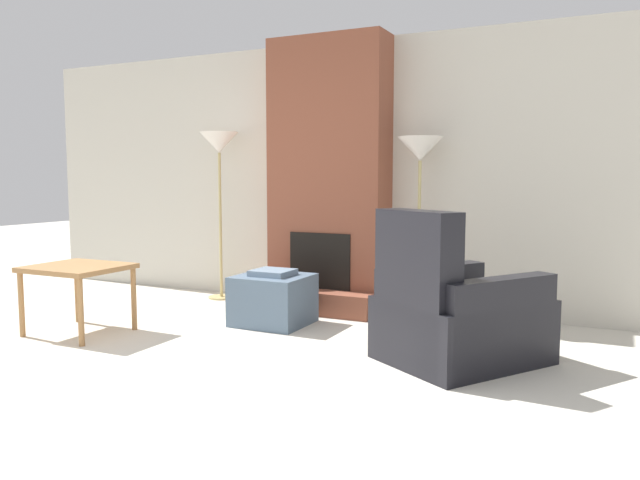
{
  "coord_description": "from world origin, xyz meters",
  "views": [
    {
      "loc": [
        2.55,
        -2.49,
        1.28
      ],
      "look_at": [
        0.0,
        2.81,
        0.68
      ],
      "focal_mm": 35.0,
      "sensor_mm": 36.0,
      "label": 1
    }
  ],
  "objects_px": {
    "ottoman": "(273,299)",
    "armchair": "(453,318)",
    "floor_lamp_left": "(219,152)",
    "side_table": "(78,274)",
    "floor_lamp_right": "(420,158)"
  },
  "relations": [
    {
      "from": "floor_lamp_left",
      "to": "armchair",
      "type": "bearing_deg",
      "value": -23.84
    },
    {
      "from": "side_table",
      "to": "floor_lamp_right",
      "type": "height_order",
      "value": "floor_lamp_right"
    },
    {
      "from": "side_table",
      "to": "floor_lamp_right",
      "type": "xyz_separation_m",
      "value": [
        2.34,
        1.75,
        0.95
      ]
    },
    {
      "from": "ottoman",
      "to": "floor_lamp_right",
      "type": "distance_m",
      "value": 1.8
    },
    {
      "from": "ottoman",
      "to": "armchair",
      "type": "xyz_separation_m",
      "value": [
        1.69,
        -0.45,
        0.09
      ]
    },
    {
      "from": "ottoman",
      "to": "floor_lamp_left",
      "type": "height_order",
      "value": "floor_lamp_left"
    },
    {
      "from": "armchair",
      "to": "floor_lamp_left",
      "type": "height_order",
      "value": "floor_lamp_left"
    },
    {
      "from": "armchair",
      "to": "floor_lamp_left",
      "type": "distance_m",
      "value": 3.27
    },
    {
      "from": "ottoman",
      "to": "floor_lamp_right",
      "type": "bearing_deg",
      "value": 36.08
    },
    {
      "from": "side_table",
      "to": "floor_lamp_left",
      "type": "relative_size",
      "value": 0.42
    },
    {
      "from": "side_table",
      "to": "floor_lamp_right",
      "type": "distance_m",
      "value": 3.07
    },
    {
      "from": "side_table",
      "to": "floor_lamp_left",
      "type": "height_order",
      "value": "floor_lamp_left"
    },
    {
      "from": "side_table",
      "to": "floor_lamp_right",
      "type": "bearing_deg",
      "value": 36.78
    },
    {
      "from": "armchair",
      "to": "floor_lamp_right",
      "type": "height_order",
      "value": "floor_lamp_right"
    },
    {
      "from": "ottoman",
      "to": "armchair",
      "type": "height_order",
      "value": "armchair"
    }
  ]
}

